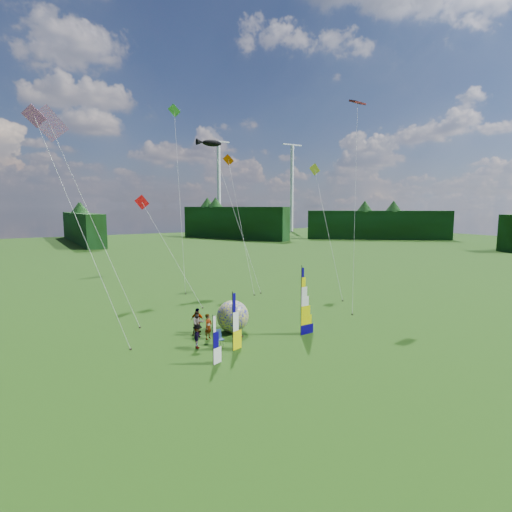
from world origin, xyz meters
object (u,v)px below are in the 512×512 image
spectator_b (198,323)px  kite_whale (234,206)px  side_banner_far (213,341)px  spectator_d (198,320)px  feather_banner_main (301,302)px  spectator_c (198,336)px  spectator_a (208,326)px  camp_chair (219,338)px  side_banner_left (233,323)px  bol_inflatable (233,316)px

spectator_b → kite_whale: bearing=57.7°
side_banner_far → spectator_d: (1.61, 5.89, -0.53)m
feather_banner_main → spectator_c: size_ratio=3.05×
feather_banner_main → spectator_a: bearing=153.2°
feather_banner_main → camp_chair: 6.17m
spectator_b → camp_chair: (0.26, -2.71, -0.32)m
spectator_c → camp_chair: size_ratio=1.50×
spectator_b → kite_whale: size_ratio=0.09×
side_banner_left → spectator_c: side_banner_left is taller
side_banner_far → camp_chair: side_banner_far is taller
bol_inflatable → kite_whale: size_ratio=0.13×
spectator_b → side_banner_far: bearing=-99.8°
spectator_c → camp_chair: bearing=-66.8°
spectator_c → kite_whale: kite_whale is taller
side_banner_left → side_banner_far: bearing=-163.5°
spectator_a → kite_whale: (10.38, 15.22, 8.06)m
spectator_b → feather_banner_main: bearing=-27.3°
bol_inflatable → spectator_d: bol_inflatable is taller
spectator_c → spectator_d: spectator_d is taller
camp_chair → kite_whale: size_ratio=0.06×
bol_inflatable → feather_banner_main: bearing=-41.0°
side_banner_left → spectator_a: bearing=77.8°
side_banner_far → bol_inflatable: (3.80, 4.73, -0.27)m
bol_inflatable → kite_whale: kite_whale is taller
side_banner_far → spectator_c: size_ratio=1.82×
spectator_c → spectator_d: 3.18m
spectator_a → spectator_d: (-0.07, 1.62, 0.02)m
side_banner_far → spectator_b: bearing=55.1°
bol_inflatable → camp_chair: bol_inflatable is taller
spectator_d → kite_whale: bearing=-76.2°
bol_inflatable → spectator_a: (-2.12, -0.47, -0.28)m
side_banner_left → camp_chair: 1.85m
side_banner_far → bol_inflatable: 6.08m
side_banner_left → spectator_b: 4.15m
spectator_a → camp_chair: bearing=-120.6°
side_banner_left → side_banner_far: 2.44m
side_banner_left → spectator_a: 3.06m
bol_inflatable → spectator_a: bearing=-167.6°
side_banner_far → spectator_d: 6.13m
side_banner_far → spectator_d: side_banner_far is taller
side_banner_far → kite_whale: bearing=37.8°
side_banner_far → kite_whale: size_ratio=0.16×
spectator_c → spectator_b: bearing=13.7°
side_banner_left → camp_chair: side_banner_left is taller
spectator_b → spectator_d: bearing=71.8°
side_banner_left → spectator_b: (-0.60, 3.99, -0.97)m
side_banner_left → kite_whale: size_ratio=0.20×
spectator_c → bol_inflatable: bearing=-25.7°
feather_banner_main → spectator_c: 7.39m
feather_banner_main → side_banner_left: (-5.45, -0.20, -0.55)m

